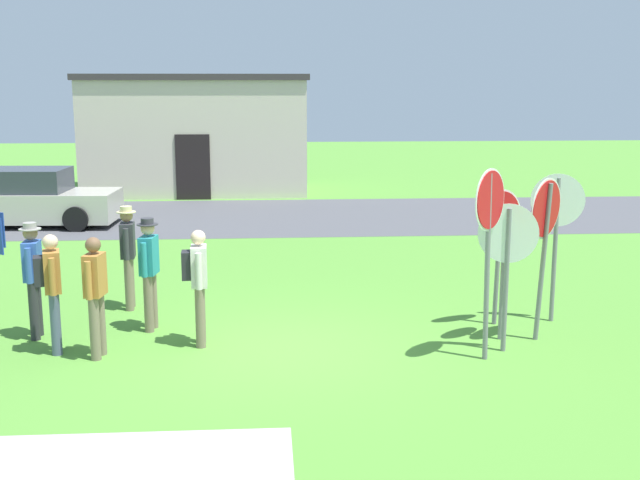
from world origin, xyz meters
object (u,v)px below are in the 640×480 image
stop_sign_far_back (557,220)px  stop_sign_leaning_left (489,229)px  parked_car_on_street (32,200)px  person_near_signs (96,290)px  stop_sign_tallest (504,249)px  person_in_teal (198,279)px  stop_sign_nearest (545,229)px  person_holding_notes (51,285)px  stop_sign_low_front (507,251)px  person_on_left (149,267)px  stop_sign_center_cluster (499,232)px  person_in_dark_shirt (128,251)px  person_in_blue (33,273)px

stop_sign_far_back → stop_sign_leaning_left: size_ratio=0.90×
parked_car_on_street → person_near_signs: person_near_signs is taller
stop_sign_tallest → person_in_teal: bearing=179.6°
stop_sign_nearest → person_holding_notes: size_ratio=1.42×
stop_sign_nearest → stop_sign_far_back: (0.53, 0.96, -0.05)m
stop_sign_low_front → person_on_left: bearing=165.4°
stop_sign_low_front → person_in_teal: size_ratio=1.25×
stop_sign_far_back → person_on_left: (-6.30, -0.06, -0.64)m
parked_car_on_street → stop_sign_nearest: (10.17, -10.31, 0.98)m
stop_sign_center_cluster → stop_sign_nearest: 0.93m
stop_sign_center_cluster → person_holding_notes: (-6.55, -0.88, -0.49)m
stop_sign_low_front → person_in_teal: 4.37m
stop_sign_far_back → person_in_teal: 5.60m
stop_sign_leaning_left → person_near_signs: 5.38m
stop_sign_center_cluster → person_in_dark_shirt: stop_sign_center_cluster is taller
stop_sign_leaning_left → person_near_signs: size_ratio=1.55×
parked_car_on_street → stop_sign_far_back: bearing=-41.2°
stop_sign_center_cluster → person_in_teal: (-4.55, -0.69, -0.49)m
person_in_blue → person_in_dark_shirt: bearing=52.4°
person_in_teal → person_near_signs: bearing=-162.5°
stop_sign_tallest → person_on_left: (-5.21, 0.81, -0.38)m
stop_sign_center_cluster → stop_sign_far_back: size_ratio=0.91×
stop_sign_low_front → person_in_blue: size_ratio=1.21×
stop_sign_nearest → person_in_dark_shirt: size_ratio=1.38×
stop_sign_nearest → stop_sign_tallest: 0.65m
stop_sign_far_back → person_holding_notes: stop_sign_far_back is taller
stop_sign_low_front → person_near_signs: (-5.66, 0.12, -0.49)m
person_in_blue → stop_sign_center_cluster: bearing=1.5°
parked_car_on_street → person_in_teal: person_in_teal is taller
stop_sign_low_front → person_on_left: (-5.10, 1.33, -0.46)m
parked_car_on_street → stop_sign_nearest: size_ratio=1.82×
parked_car_on_street → stop_sign_nearest: 14.51m
stop_sign_low_front → stop_sign_leaning_left: stop_sign_leaning_left is taller
stop_sign_nearest → person_in_dark_shirt: (-6.28, 2.10, -0.68)m
stop_sign_nearest → person_in_blue: stop_sign_nearest is taller
stop_sign_leaning_left → person_in_blue: 6.59m
stop_sign_center_cluster → person_on_left: size_ratio=1.23×
stop_sign_low_front → person_in_dark_shirt: 6.18m
parked_car_on_street → person_near_signs: (3.85, -10.61, 0.26)m
person_on_left → person_holding_notes: person_on_left is taller
person_on_left → person_in_dark_shirt: same height
stop_sign_center_cluster → stop_sign_low_front: bearing=-101.2°
stop_sign_far_back → stop_sign_leaning_left: stop_sign_leaning_left is taller
person_holding_notes → person_near_signs: bearing=-19.8°
parked_car_on_street → person_near_signs: size_ratio=2.60×
stop_sign_low_front → stop_sign_center_cluster: size_ratio=0.98×
stop_sign_center_cluster → person_in_teal: size_ratio=1.27×
stop_sign_center_cluster → person_in_dark_shirt: (-5.86, 1.29, -0.49)m
person_in_teal → person_holding_notes: (-2.00, -0.19, 0.00)m
stop_sign_low_front → stop_sign_center_cluster: stop_sign_center_cluster is taller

